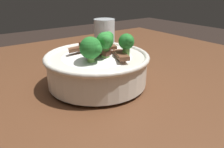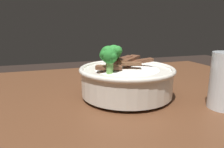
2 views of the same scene
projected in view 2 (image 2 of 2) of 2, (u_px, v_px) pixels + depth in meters
rice_bowl at (126, 77)px, 0.54m from camera, size 0.25×0.25×0.14m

